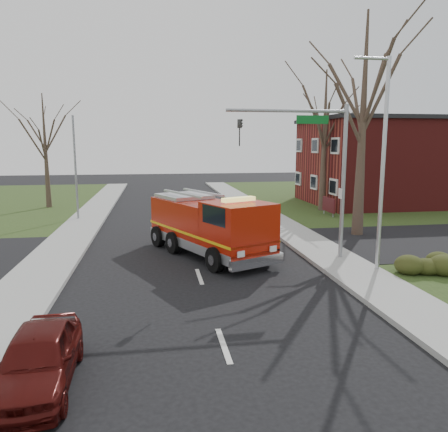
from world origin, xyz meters
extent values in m
plane|color=black|center=(0.00, 0.00, 0.00)|extent=(120.00, 120.00, 0.00)
cube|color=gray|center=(6.20, 0.00, 0.07)|extent=(2.40, 80.00, 0.15)
cube|color=gray|center=(-6.20, 0.00, 0.07)|extent=(2.40, 80.00, 0.15)
cube|color=maroon|center=(19.00, 18.00, 3.50)|extent=(15.00, 10.00, 7.00)
cube|color=black|center=(19.00, 18.00, 7.10)|extent=(15.40, 10.40, 0.30)
cube|color=silver|center=(11.45, 18.00, 2.00)|extent=(0.12, 1.40, 1.20)
cube|color=#481116|center=(10.50, 12.50, 0.90)|extent=(0.12, 2.00, 1.00)
cylinder|color=gray|center=(10.50, 11.70, 0.45)|extent=(0.08, 0.08, 0.90)
cylinder|color=gray|center=(10.50, 13.30, 0.45)|extent=(0.08, 0.08, 0.90)
ellipsoid|color=#273212|center=(9.00, -1.00, 0.58)|extent=(2.80, 2.00, 0.90)
cone|color=#382C21|center=(9.50, 6.00, 6.00)|extent=(0.64, 0.64, 12.00)
cone|color=#382C21|center=(11.00, 15.00, 5.25)|extent=(0.56, 0.56, 10.50)
cone|color=#382C21|center=(-10.00, 20.00, 4.50)|extent=(0.44, 0.44, 9.00)
cylinder|color=gray|center=(6.50, 1.50, 3.40)|extent=(0.18, 0.18, 6.80)
cylinder|color=gray|center=(3.90, 1.50, 6.50)|extent=(5.20, 0.14, 0.14)
cube|color=#0C591E|center=(5.00, 1.50, 6.15)|extent=(1.40, 0.06, 0.35)
imported|color=black|center=(1.90, 1.50, 6.15)|extent=(0.22, 0.18, 1.10)
cylinder|color=#B7BABF|center=(7.20, -0.50, 4.20)|extent=(0.16, 0.16, 8.40)
cylinder|color=#B7BABF|center=(6.50, -0.50, 8.30)|extent=(1.40, 0.12, 0.12)
cylinder|color=gray|center=(-6.80, 14.00, 3.50)|extent=(0.14, 0.14, 7.00)
cube|color=#9F1607|center=(0.30, 4.39, 1.46)|extent=(4.26, 5.49, 1.98)
cube|color=#9F1607|center=(1.77, 1.11, 1.61)|extent=(3.25, 3.25, 2.27)
cube|color=#B7BABF|center=(0.76, 3.35, 0.66)|extent=(5.29, 7.74, 0.43)
cube|color=#E5B20C|center=(0.76, 3.35, 1.18)|extent=(5.30, 7.74, 0.11)
cube|color=black|center=(2.20, 0.17, 2.32)|extent=(2.00, 0.97, 0.80)
cube|color=#E5D866|center=(1.77, 1.11, 2.88)|extent=(1.51, 0.92, 0.17)
cylinder|color=black|center=(0.69, 0.52, 0.52)|extent=(0.73, 1.08, 1.04)
cylinder|color=black|center=(2.93, 1.53, 0.52)|extent=(0.73, 1.08, 1.04)
cylinder|color=black|center=(-1.53, 5.43, 0.52)|extent=(0.73, 1.08, 1.04)
cylinder|color=black|center=(0.71, 6.44, 0.52)|extent=(0.73, 1.08, 1.04)
imported|color=#470D0B|center=(-4.20, -7.25, 0.64)|extent=(1.60, 3.81, 1.29)
camera|label=1|loc=(-1.67, -16.42, 5.15)|focal=35.00mm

